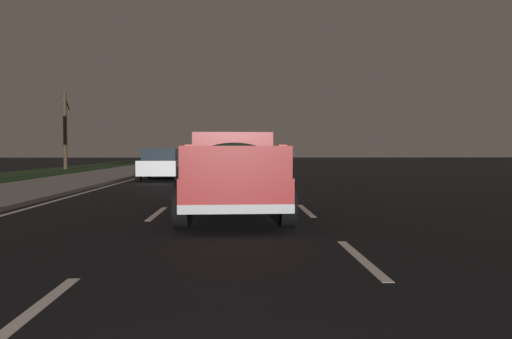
% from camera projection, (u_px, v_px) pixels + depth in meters
% --- Properties ---
extents(ground, '(144.00, 144.00, 0.00)m').
position_uv_depth(ground, '(235.00, 175.00, 28.54)').
color(ground, black).
extents(sidewalk_shoulder, '(108.00, 4.00, 0.12)m').
position_uv_depth(sidewalk_shoulder, '(108.00, 174.00, 28.25)').
color(sidewalk_shoulder, gray).
rests_on(sidewalk_shoulder, ground).
extents(grass_verge, '(108.00, 6.00, 0.01)m').
position_uv_depth(grass_verge, '(21.00, 175.00, 28.05)').
color(grass_verge, '#1E3819').
rests_on(grass_verge, ground).
extents(lane_markings, '(108.00, 7.04, 0.01)m').
position_uv_depth(lane_markings, '(188.00, 173.00, 31.31)').
color(lane_markings, silver).
rests_on(lane_markings, ground).
extents(pickup_truck, '(5.48, 2.38, 1.87)m').
position_uv_depth(pickup_truck, '(233.00, 171.00, 10.95)').
color(pickup_truck, maroon).
rests_on(pickup_truck, ground).
extents(sedan_white, '(4.41, 2.04, 1.54)m').
position_uv_depth(sedan_white, '(162.00, 164.00, 23.93)').
color(sedan_white, silver).
rests_on(sedan_white, ground).
extents(sedan_silver, '(4.41, 2.04, 1.54)m').
position_uv_depth(sedan_silver, '(185.00, 161.00, 31.12)').
color(sedan_silver, '#B2B5BA').
rests_on(sedan_silver, ground).
extents(sedan_green, '(4.44, 2.08, 1.54)m').
position_uv_depth(sedan_green, '(192.00, 159.00, 37.73)').
color(sedan_green, '#14592D').
rests_on(sedan_green, ground).
extents(bare_tree_far, '(1.72, 0.93, 6.02)m').
position_uv_depth(bare_tree_far, '(65.00, 128.00, 37.14)').
color(bare_tree_far, '#423323').
rests_on(bare_tree_far, ground).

